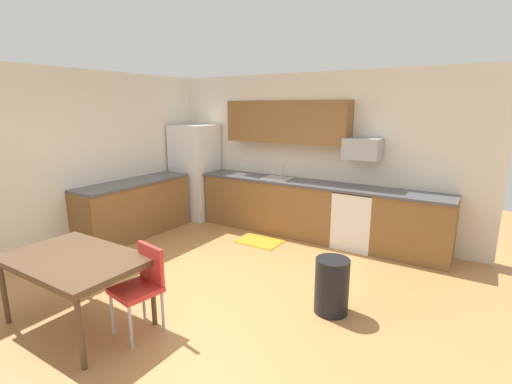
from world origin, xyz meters
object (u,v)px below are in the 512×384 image
refrigerator (195,172)px  dining_table (75,262)px  microwave (362,149)px  chair_near_table (142,282)px  trash_bin (332,286)px  oven_range (356,218)px

refrigerator → dining_table: refrigerator is taller
microwave → chair_near_table: bearing=-106.8°
refrigerator → chair_near_table: 3.93m
microwave → trash_bin: (0.39, -2.14, -1.23)m
chair_near_table → trash_bin: (1.43, 1.29, -0.20)m
refrigerator → trash_bin: 4.14m
refrigerator → oven_range: size_ratio=1.99×
microwave → trash_bin: 2.50m
trash_bin → dining_table: bearing=-142.7°
microwave → dining_table: size_ratio=0.39×
microwave → dining_table: 4.15m
microwave → oven_range: bearing=-90.0°
trash_bin → microwave: bearing=100.4°
oven_range → chair_near_table: size_ratio=1.07×
oven_range → microwave: (-0.00, 0.10, 1.07)m
dining_table → trash_bin: size_ratio=2.33×
microwave → dining_table: (-1.66, -3.71, -0.86)m
dining_table → chair_near_table: (0.62, 0.28, -0.16)m
refrigerator → dining_table: size_ratio=1.29×
oven_range → refrigerator: bearing=-178.6°
microwave → dining_table: microwave is taller
refrigerator → microwave: refrigerator is taller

